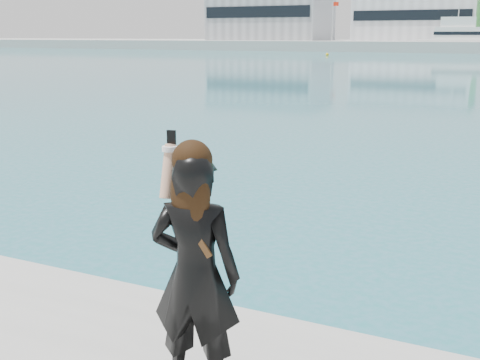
# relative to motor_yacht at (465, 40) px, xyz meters

# --- Properties ---
(warehouse_grey_left) EXTENTS (26.52, 16.36, 11.50)m
(warehouse_grey_left) POSITION_rel_motor_yacht_xyz_m (-44.06, 13.17, 5.42)
(warehouse_grey_left) COLOR gray
(warehouse_grey_left) RESTS_ON far_quay
(warehouse_white) EXTENTS (24.48, 15.35, 9.50)m
(warehouse_white) POSITION_rel_motor_yacht_xyz_m (-11.06, 13.17, 4.42)
(warehouse_white) COLOR silver
(warehouse_white) RESTS_ON far_quay
(flagpole_left) EXTENTS (1.28, 0.16, 8.00)m
(flagpole_left) POSITION_rel_motor_yacht_xyz_m (-26.96, 6.19, 4.19)
(flagpole_left) COLOR silver
(flagpole_left) RESTS_ON far_quay
(motor_yacht) EXTENTS (18.41, 7.68, 8.33)m
(motor_yacht) POSITION_rel_motor_yacht_xyz_m (0.00, 0.00, 0.00)
(motor_yacht) COLOR white
(motor_yacht) RESTS_ON ground
(buoy_far) EXTENTS (0.50, 0.50, 0.50)m
(buoy_far) POSITION_rel_motor_yacht_xyz_m (-18.17, -24.04, -2.34)
(buoy_far) COLOR yellow
(buoy_far) RESTS_ON ground
(woman) EXTENTS (0.70, 0.53, 1.85)m
(woman) POSITION_rel_motor_yacht_xyz_m (10.41, -115.15, -0.61)
(woman) COLOR black
(woman) RESTS_ON near_quay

